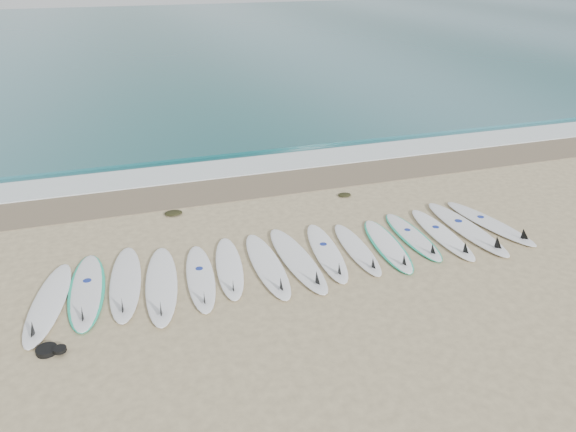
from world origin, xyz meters
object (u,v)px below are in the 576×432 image
object	(u,v)px
surfboard_0	(48,304)
leash_coil	(50,350)
surfboard_14	(491,224)
surfboard_7	(298,260)

from	to	relation	value
surfboard_0	leash_coil	size ratio (longest dim) A/B	5.89
surfboard_14	leash_coil	world-z (taller)	surfboard_14
surfboard_14	surfboard_0	bearing A→B (deg)	171.95
surfboard_0	surfboard_14	size ratio (longest dim) A/B	1.02
surfboard_14	leash_coil	distance (m)	9.29
surfboard_7	surfboard_14	world-z (taller)	surfboard_7
surfboard_7	surfboard_14	bearing A→B (deg)	0.50
surfboard_14	leash_coil	size ratio (longest dim) A/B	5.76
surfboard_0	leash_coil	bearing A→B (deg)	-75.83
surfboard_7	leash_coil	distance (m)	4.72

